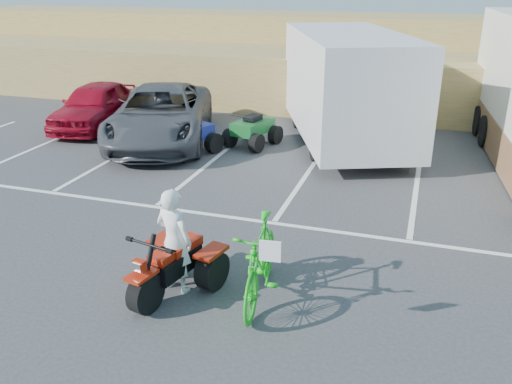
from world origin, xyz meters
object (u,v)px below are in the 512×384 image
(red_car, at_px, (95,105))
(quad_atv_green, at_px, (253,145))
(grey_pickup, at_px, (161,115))
(red_trike_atv, at_px, (171,293))
(cargo_trailer, at_px, (347,84))
(green_dirt_bike, at_px, (260,261))
(rider, at_px, (174,241))
(quad_atv_blue, at_px, (189,153))

(red_car, distance_m, quad_atv_green, 5.67)
(grey_pickup, bearing_deg, red_trike_atv, -80.32)
(quad_atv_green, bearing_deg, red_trike_atv, -65.92)
(red_car, bearing_deg, cargo_trailer, -2.43)
(green_dirt_bike, xyz_separation_m, red_car, (-8.28, 8.16, 0.07))
(green_dirt_bike, xyz_separation_m, grey_pickup, (-5.45, 7.33, 0.16))
(green_dirt_bike, xyz_separation_m, quad_atv_green, (-2.67, 7.75, -0.66))
(red_trike_atv, bearing_deg, cargo_trailer, 94.82)
(rider, distance_m, quad_atv_blue, 7.21)
(rider, bearing_deg, grey_pickup, -49.03)
(rider, xyz_separation_m, quad_atv_green, (-1.31, 7.91, -0.87))
(cargo_trailer, height_order, quad_atv_green, cargo_trailer)
(cargo_trailer, relative_size, quad_atv_green, 4.74)
(green_dirt_bike, relative_size, red_car, 0.51)
(red_trike_atv, xyz_separation_m, grey_pickup, (-4.05, 7.63, 0.82))
(rider, relative_size, quad_atv_blue, 1.06)
(rider, relative_size, quad_atv_green, 1.11)
(grey_pickup, height_order, quad_atv_blue, grey_pickup)
(red_trike_atv, relative_size, cargo_trailer, 0.23)
(green_dirt_bike, bearing_deg, cargo_trailer, 85.09)
(cargo_trailer, distance_m, quad_atv_blue, 5.05)
(rider, distance_m, quad_atv_green, 8.06)
(green_dirt_bike, bearing_deg, grey_pickup, 120.66)
(grey_pickup, xyz_separation_m, quad_atv_green, (2.78, 0.42, -0.82))
(red_trike_atv, xyz_separation_m, quad_atv_blue, (-2.77, 6.73, 0.00))
(red_trike_atv, relative_size, rider, 0.97)
(green_dirt_bike, xyz_separation_m, cargo_trailer, (-0.17, 8.98, 1.08))
(red_trike_atv, distance_m, grey_pickup, 8.68)
(quad_atv_blue, bearing_deg, cargo_trailer, 55.75)
(rider, height_order, red_car, rider)
(green_dirt_bike, relative_size, cargo_trailer, 0.30)
(grey_pickup, bearing_deg, rider, -79.67)
(green_dirt_bike, bearing_deg, quad_atv_blue, 116.96)
(quad_atv_green, bearing_deg, red_car, -169.09)
(red_car, xyz_separation_m, cargo_trailer, (8.11, 0.82, 1.01))
(red_trike_atv, xyz_separation_m, quad_atv_green, (-1.28, 8.06, 0.00))
(green_dirt_bike, height_order, cargo_trailer, cargo_trailer)
(green_dirt_bike, distance_m, quad_atv_blue, 7.68)
(red_car, distance_m, cargo_trailer, 8.21)
(green_dirt_bike, height_order, grey_pickup, grey_pickup)
(red_trike_atv, height_order, green_dirt_bike, green_dirt_bike)
(red_trike_atv, bearing_deg, green_dirt_bike, 24.78)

